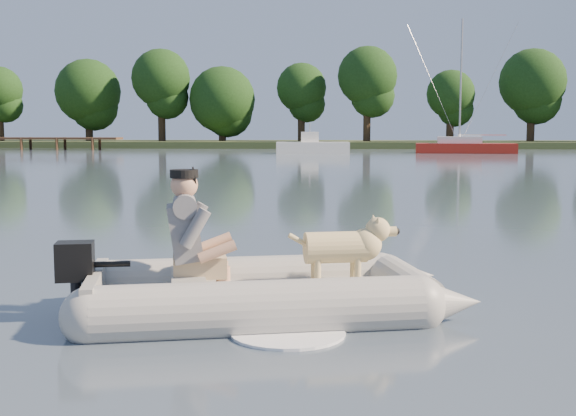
# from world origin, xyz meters

# --- Properties ---
(water) EXTENTS (160.00, 160.00, 0.00)m
(water) POSITION_xyz_m (0.00, 0.00, 0.00)
(water) COLOR #4F5C6B
(water) RESTS_ON ground
(shore_bank) EXTENTS (160.00, 12.00, 0.70)m
(shore_bank) POSITION_xyz_m (0.00, 62.00, 0.25)
(shore_bank) COLOR #47512D
(shore_bank) RESTS_ON water
(dock) EXTENTS (18.00, 2.00, 1.04)m
(dock) POSITION_xyz_m (-26.00, 52.00, 0.52)
(dock) COLOR #4C331E
(dock) RESTS_ON water
(treeline) EXTENTS (71.02, 7.35, 9.27)m
(treeline) POSITION_xyz_m (-3.71, 61.11, 5.48)
(treeline) COLOR #332316
(treeline) RESTS_ON shore_bank
(dinghy) EXTENTS (5.62, 4.60, 1.45)m
(dinghy) POSITION_xyz_m (0.40, -0.21, 0.62)
(dinghy) COLOR #A2A19C
(dinghy) RESTS_ON water
(man) EXTENTS (0.89, 0.81, 1.13)m
(man) POSITION_xyz_m (-0.33, -0.32, 0.81)
(man) COLOR slate
(man) RESTS_ON dinghy
(dog) EXTENTS (1.03, 0.56, 0.65)m
(dog) POSITION_xyz_m (1.04, -0.01, 0.54)
(dog) COLOR tan
(dog) RESTS_ON dinghy
(outboard_motor) EXTENTS (0.49, 0.39, 0.83)m
(outboard_motor) POSITION_xyz_m (-1.30, -0.60, 0.33)
(outboard_motor) COLOR black
(outboard_motor) RESTS_ON dinghy
(motorboat) EXTENTS (5.42, 2.35, 2.25)m
(motorboat) POSITION_xyz_m (-0.72, 44.21, 1.02)
(motorboat) COLOR white
(motorboat) RESTS_ON water
(sailboat) EXTENTS (7.20, 2.78, 9.67)m
(sailboat) POSITION_xyz_m (10.13, 45.86, 0.42)
(sailboat) COLOR #A91E13
(sailboat) RESTS_ON water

